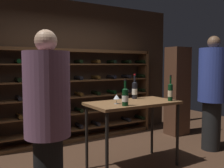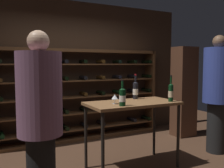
% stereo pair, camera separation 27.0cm
% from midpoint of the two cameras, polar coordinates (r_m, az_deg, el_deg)
% --- Properties ---
extents(back_wall, '(5.25, 0.10, 2.79)m').
position_cam_midpoint_polar(back_wall, '(5.15, -8.42, 3.06)').
color(back_wall, '#3D2B1E').
rests_on(back_wall, ground).
extents(wine_rack, '(3.33, 0.32, 1.81)m').
position_cam_midpoint_polar(wine_rack, '(5.08, -4.90, -2.42)').
color(wine_rack, brown).
rests_on(wine_rack, ground).
extents(tasting_table, '(1.33, 0.68, 0.98)m').
position_cam_midpoint_polar(tasting_table, '(3.67, 6.79, -5.66)').
color(tasting_table, brown).
rests_on(tasting_table, ground).
extents(person_guest_khaki, '(0.46, 0.46, 1.86)m').
position_cam_midpoint_polar(person_guest_khaki, '(2.65, -13.31, -6.46)').
color(person_guest_khaki, black).
rests_on(person_guest_khaki, ground).
extents(person_bystander_red_print, '(0.49, 0.49, 2.01)m').
position_cam_midpoint_polar(person_bystander_red_print, '(4.68, 24.47, -0.95)').
color(person_bystander_red_print, black).
rests_on(person_bystander_red_print, ground).
extents(display_cabinet, '(0.44, 0.36, 1.88)m').
position_cam_midpoint_polar(display_cabinet, '(5.54, 17.39, -1.69)').
color(display_cabinet, '#4C2D1E').
rests_on(display_cabinet, ground).
extents(wine_bottle_red_label, '(0.09, 0.09, 0.35)m').
position_cam_midpoint_polar(wine_bottle_red_label, '(3.28, 4.75, -2.88)').
color(wine_bottle_red_label, black).
rests_on(wine_bottle_red_label, tasting_table).
extents(wine_bottle_green_slim, '(0.08, 0.08, 0.39)m').
position_cam_midpoint_polar(wine_bottle_green_slim, '(3.96, 7.31, -1.36)').
color(wine_bottle_green_slim, black).
rests_on(wine_bottle_green_slim, tasting_table).
extents(wine_bottle_amber_reserve, '(0.07, 0.07, 0.39)m').
position_cam_midpoint_polar(wine_bottle_amber_reserve, '(3.79, 15.25, -1.82)').
color(wine_bottle_amber_reserve, black).
rests_on(wine_bottle_amber_reserve, tasting_table).
extents(wine_glass_stemmed_center, '(0.09, 0.09, 0.13)m').
position_cam_midpoint_polar(wine_glass_stemmed_center, '(3.45, 2.87, -3.03)').
color(wine_glass_stemmed_center, silver).
rests_on(wine_glass_stemmed_center, tasting_table).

